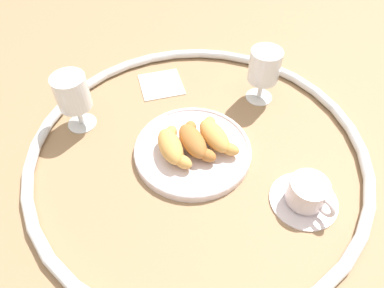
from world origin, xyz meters
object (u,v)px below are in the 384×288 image
object	(u,v)px
croissant_large	(171,146)
juice_glass_left	(72,94)
pastry_plate	(192,150)
coffee_cup_near	(306,195)
juice_glass_right	(264,68)
folded_napkin	(161,84)
croissant_small	(193,141)
croissant_extra	(215,136)

from	to	relation	value
croissant_large	juice_glass_left	distance (m)	0.25
pastry_plate	croissant_large	world-z (taller)	croissant_large
coffee_cup_near	juice_glass_right	xyz separation A→B (m)	(-0.31, -0.06, 0.07)
folded_napkin	croissant_large	bearing A→B (deg)	10.50
croissant_small	juice_glass_right	world-z (taller)	juice_glass_right
folded_napkin	croissant_extra	bearing A→B (deg)	32.98
pastry_plate	juice_glass_right	xyz separation A→B (m)	(-0.19, 0.17, 0.08)
croissant_large	croissant_small	xyz separation A→B (m)	(-0.02, 0.05, 0.00)
pastry_plate	folded_napkin	bearing A→B (deg)	-158.89
croissant_small	coffee_cup_near	world-z (taller)	same
croissant_large	folded_napkin	world-z (taller)	croissant_large
juice_glass_left	croissant_small	bearing A→B (deg)	73.02
croissant_extra	folded_napkin	size ratio (longest dim) A/B	1.11
juice_glass_left	juice_glass_right	bearing A→B (deg)	103.70
pastry_plate	juice_glass_right	world-z (taller)	juice_glass_right
croissant_large	juice_glass_right	world-z (taller)	juice_glass_right
folded_napkin	croissant_small	bearing A→B (deg)	21.83
croissant_small	folded_napkin	world-z (taller)	croissant_small
coffee_cup_near	juice_glass_right	world-z (taller)	juice_glass_right
juice_glass_right	croissant_large	bearing A→B (deg)	-45.72
croissant_extra	juice_glass_left	xyz separation A→B (m)	(-0.07, -0.32, 0.06)
croissant_small	juice_glass_right	distance (m)	0.26
coffee_cup_near	juice_glass_left	world-z (taller)	juice_glass_left
croissant_small	croissant_extra	bearing A→B (deg)	109.44
croissant_extra	juice_glass_left	world-z (taller)	juice_glass_left
pastry_plate	folded_napkin	distance (m)	0.25
pastry_plate	croissant_small	bearing A→B (deg)	116.40
croissant_large	juice_glass_right	size ratio (longest dim) A/B	0.91
pastry_plate	juice_glass_left	size ratio (longest dim) A/B	1.87
coffee_cup_near	folded_napkin	size ratio (longest dim) A/B	1.24
coffee_cup_near	pastry_plate	bearing A→B (deg)	-118.25
croissant_extra	pastry_plate	bearing A→B (deg)	-70.14
juice_glass_left	coffee_cup_near	bearing A→B (deg)	67.42
croissant_large	juice_glass_left	size ratio (longest dim) A/B	0.91
juice_glass_left	juice_glass_right	distance (m)	0.45
croissant_extra	juice_glass_left	distance (m)	0.33
juice_glass_left	juice_glass_right	xyz separation A→B (m)	(-0.11, 0.44, -0.00)
juice_glass_left	folded_napkin	distance (m)	0.25
pastry_plate	juice_glass_left	bearing A→B (deg)	-107.43
juice_glass_right	folded_napkin	xyz separation A→B (m)	(-0.04, -0.26, -0.09)
croissant_extra	croissant_small	bearing A→B (deg)	-70.56
pastry_plate	juice_glass_right	bearing A→B (deg)	138.78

